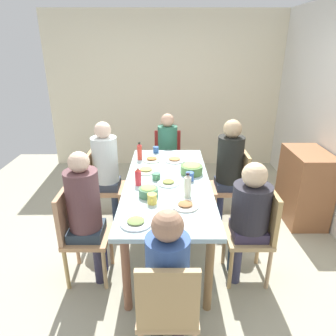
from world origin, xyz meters
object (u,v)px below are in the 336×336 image
object	(u,v)px
bottle_1	(188,186)
side_cabinet	(304,186)
chair_1	(79,230)
chair_4	(168,158)
plate_0	(186,205)
bottle_0	(139,177)
plate_3	(146,170)
cup_3	(153,199)
chair_3	(258,230)
person_5	(107,165)
chair_5	(101,183)
person_1	(86,208)
person_4	(168,148)
plate_4	(152,159)
person_0	(229,163)
bowl_1	(192,169)
chair_2	(168,308)
plate_2	(169,183)
bowl_0	(149,191)
cup_1	(157,176)
plate_1	(175,160)
cup_0	(190,177)
cup_2	(156,150)
dining_table	(168,189)
person_2	(168,274)
chair_0	(235,183)
plate_5	(136,222)
bottle_2	(140,152)

from	to	relation	value
bottle_1	side_cabinet	size ratio (longest dim) A/B	0.26
chair_1	chair_4	size ratio (longest dim) A/B	1.00
plate_0	bottle_0	xyz separation A→B (m)	(-0.44, -0.45, 0.07)
plate_3	cup_3	world-z (taller)	cup_3
chair_3	person_5	bearing A→B (deg)	-122.96
chair_3	chair_5	xyz separation A→B (m)	(-0.99, -1.62, 0.00)
person_1	bottle_0	size ratio (longest dim) A/B	6.65
person_4	plate_4	xyz separation A→B (m)	(0.67, -0.19, 0.08)
person_0	bowl_1	size ratio (longest dim) A/B	5.42
person_0	side_cabinet	distance (m)	1.01
plate_4	bowl_1	bearing A→B (deg)	48.63
chair_2	person_4	size ratio (longest dim) A/B	0.76
plate_2	plate_3	size ratio (longest dim) A/B	0.87
person_5	person_1	bearing A→B (deg)	0.03
bowl_0	chair_3	bearing A→B (deg)	79.82
cup_1	chair_1	bearing A→B (deg)	-51.80
chair_1	bowl_0	size ratio (longest dim) A/B	5.01
bottle_1	plate_3	bearing A→B (deg)	-145.40
chair_5	plate_1	bearing A→B (deg)	96.42
bowl_1	cup_0	bearing A→B (deg)	-9.61
cup_0	bottle_0	bearing A→B (deg)	-78.48
chair_5	plate_2	bearing A→B (deg)	55.98
cup_2	bottle_1	bearing A→B (deg)	15.15
dining_table	cup_3	world-z (taller)	cup_3
person_1	chair_3	size ratio (longest dim) A/B	1.40
dining_table	cup_3	distance (m)	0.50
person_5	chair_2	bearing A→B (deg)	21.10
cup_1	plate_1	bearing A→B (deg)	159.84
chair_2	person_2	world-z (taller)	person_2
plate_0	chair_1	bearing A→B (deg)	-91.19
chair_1	chair_4	xyz separation A→B (m)	(-1.87, 0.81, 0.00)
chair_0	bowl_1	bearing A→B (deg)	-62.59
chair_1	person_5	world-z (taller)	person_5
chair_2	person_2	bearing A→B (deg)	180.00
chair_5	chair_4	bearing A→B (deg)	137.20
side_cabinet	plate_3	bearing A→B (deg)	-82.04
cup_0	cup_2	bearing A→B (deg)	-156.30
plate_5	bottle_0	xyz separation A→B (m)	(-0.71, -0.04, 0.07)
plate_1	cup_1	distance (m)	0.58
chair_1	person_2	world-z (taller)	person_2
person_5	cup_3	world-z (taller)	person_5
plate_2	bottle_2	distance (m)	0.79
chair_1	plate_3	size ratio (longest dim) A/B	3.59
person_0	plate_2	world-z (taller)	person_0
plate_3	chair_3	bearing A→B (deg)	53.77
plate_5	cup_0	bearing A→B (deg)	149.66
bowl_1	cup_3	world-z (taller)	bowl_1
plate_2	bowl_1	distance (m)	0.37
dining_table	plate_2	world-z (taller)	plate_2
person_0	chair_1	size ratio (longest dim) A/B	1.44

